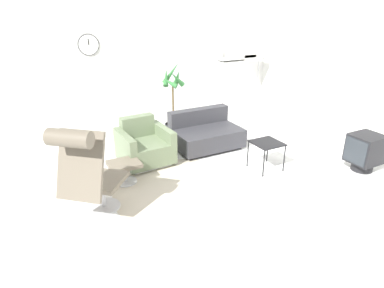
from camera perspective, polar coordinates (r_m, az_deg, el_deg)
ground_plane at (r=5.30m, az=1.23°, el=-6.98°), size 12.00×12.00×0.00m
wall_back at (r=7.22m, az=-9.45°, el=12.64°), size 12.00×0.09×2.80m
wall_right at (r=6.94m, az=26.26°, el=10.25°), size 0.06×12.00×2.80m
round_rug at (r=5.18m, az=-0.89°, el=-7.71°), size 2.20×2.20×0.01m
lounge_chair at (r=4.33m, az=-17.22°, el=-3.59°), size 1.04×1.08×1.34m
ottoman at (r=5.39m, az=-11.22°, el=-3.87°), size 0.48×0.41×0.34m
armchair_red at (r=5.98m, az=-7.95°, el=-0.49°), size 0.87×0.85×0.78m
couch_low at (r=6.61m, az=2.26°, el=1.62°), size 1.25×0.88×0.69m
side_table at (r=5.77m, az=12.36°, el=-0.17°), size 0.46×0.46×0.48m
crt_television at (r=6.31m, az=26.87°, el=-1.06°), size 0.50×0.46×0.63m
potted_plant at (r=6.97m, az=-3.15°, el=4.99°), size 0.48×0.49×1.54m
shelf_unit at (r=8.17m, az=8.94°, el=13.97°), size 1.21×0.28×1.80m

